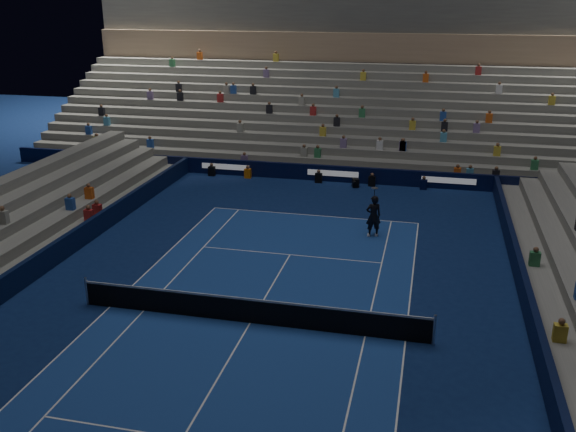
% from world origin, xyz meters
% --- Properties ---
extents(ground, '(90.00, 90.00, 0.00)m').
position_xyz_m(ground, '(0.00, 0.00, 0.00)').
color(ground, '#0C1D4C').
rests_on(ground, ground).
extents(court_surface, '(10.97, 23.77, 0.01)m').
position_xyz_m(court_surface, '(0.00, 0.00, 0.01)').
color(court_surface, navy).
rests_on(court_surface, ground).
extents(sponsor_barrier_far, '(44.00, 0.25, 1.00)m').
position_xyz_m(sponsor_barrier_far, '(0.00, 18.50, 0.50)').
color(sponsor_barrier_far, black).
rests_on(sponsor_barrier_far, ground).
extents(sponsor_barrier_east, '(0.25, 37.00, 1.00)m').
position_xyz_m(sponsor_barrier_east, '(9.70, 0.00, 0.50)').
color(sponsor_barrier_east, black).
rests_on(sponsor_barrier_east, ground).
extents(sponsor_barrier_west, '(0.25, 37.00, 1.00)m').
position_xyz_m(sponsor_barrier_west, '(-9.70, 0.00, 0.50)').
color(sponsor_barrier_west, black).
rests_on(sponsor_barrier_west, ground).
extents(grandstand_main, '(44.00, 15.20, 11.20)m').
position_xyz_m(grandstand_main, '(0.00, 27.90, 3.38)').
color(grandstand_main, slate).
rests_on(grandstand_main, ground).
extents(tennis_net, '(12.90, 0.10, 1.10)m').
position_xyz_m(tennis_net, '(0.00, 0.00, 0.50)').
color(tennis_net, '#B2B2B7').
rests_on(tennis_net, ground).
extents(tennis_player, '(0.88, 0.74, 2.05)m').
position_xyz_m(tennis_player, '(3.38, 9.62, 1.02)').
color(tennis_player, black).
rests_on(tennis_player, ground).
extents(broadcast_camera, '(0.51, 0.89, 0.52)m').
position_xyz_m(broadcast_camera, '(1.52, 17.58, 0.27)').
color(broadcast_camera, black).
rests_on(broadcast_camera, ground).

